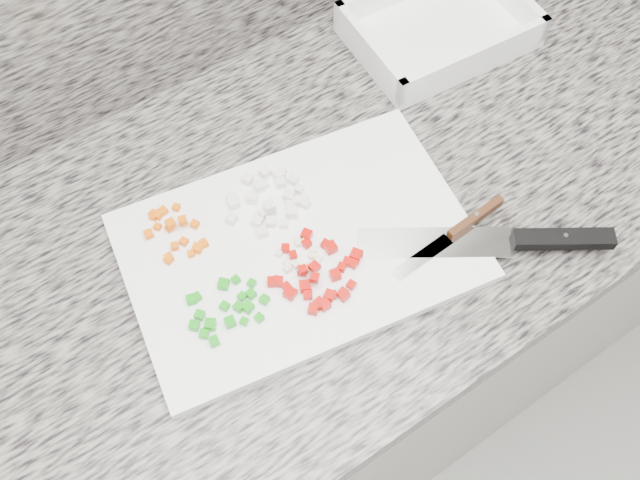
{
  "coord_description": "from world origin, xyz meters",
  "views": [
    {
      "loc": [
        -0.22,
        1.0,
        1.72
      ],
      "look_at": [
        0.03,
        1.37,
        0.93
      ],
      "focal_mm": 40.0,
      "sensor_mm": 36.0,
      "label": 1
    }
  ],
  "objects": [
    {
      "name": "tray",
      "position": [
        0.41,
        1.58,
        0.92
      ],
      "size": [
        0.28,
        0.21,
        0.06
      ],
      "rotation": [
        0.0,
        0.0,
        -0.08
      ],
      "color": "white",
      "rests_on": "countertop"
    },
    {
      "name": "green_pepper_pile",
      "position": [
        -0.11,
        1.36,
        0.92
      ],
      "size": [
        0.1,
        0.08,
        0.01
      ],
      "color": "#11970D",
      "rests_on": "cutting_board"
    },
    {
      "name": "garlic_pile",
      "position": [
        0.01,
        1.37,
        0.92
      ],
      "size": [
        0.05,
        0.06,
        0.01
      ],
      "color": "beige",
      "rests_on": "cutting_board"
    },
    {
      "name": "cabinet",
      "position": [
        0.0,
        1.44,
        0.43
      ],
      "size": [
        3.92,
        0.62,
        0.86
      ],
      "primitive_type": "cube",
      "color": "beige",
      "rests_on": "ground"
    },
    {
      "name": "carrot_pile",
      "position": [
        -0.11,
        1.49,
        0.92
      ],
      "size": [
        0.07,
        0.09,
        0.02
      ],
      "color": "#E85F05",
      "rests_on": "cutting_board"
    },
    {
      "name": "countertop",
      "position": [
        0.0,
        1.44,
        0.88
      ],
      "size": [
        3.96,
        0.64,
        0.04
      ],
      "primitive_type": "cube",
      "color": "slate",
      "rests_on": "cabinet"
    },
    {
      "name": "chef_knife",
      "position": [
        0.25,
        1.23,
        0.92
      ],
      "size": [
        0.29,
        0.21,
        0.02
      ],
      "rotation": [
        0.0,
        0.0,
        -0.59
      ],
      "color": "white",
      "rests_on": "cutting_board"
    },
    {
      "name": "cutting_board",
      "position": [
        0.01,
        1.39,
        0.91
      ],
      "size": [
        0.49,
        0.37,
        0.01
      ],
      "primitive_type": "cube",
      "rotation": [
        0.0,
        0.0,
        -0.18
      ],
      "color": "white",
      "rests_on": "countertop"
    },
    {
      "name": "paring_knife",
      "position": [
        0.2,
        1.29,
        0.92
      ],
      "size": [
        0.18,
        0.02,
        0.02
      ],
      "rotation": [
        0.0,
        0.0,
        0.05
      ],
      "color": "white",
      "rests_on": "cutting_board"
    },
    {
      "name": "onion_pile",
      "position": [
        0.02,
        1.46,
        0.92
      ],
      "size": [
        0.12,
        0.1,
        0.02
      ],
      "color": "silver",
      "rests_on": "cutting_board"
    },
    {
      "name": "red_pepper_pile",
      "position": [
        0.01,
        1.33,
        0.92
      ],
      "size": [
        0.13,
        0.11,
        0.02
      ],
      "color": "#B90902",
      "rests_on": "cutting_board"
    }
  ]
}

